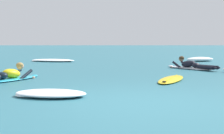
{
  "coord_description": "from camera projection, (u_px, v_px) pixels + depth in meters",
  "views": [
    {
      "loc": [
        -0.46,
        -6.32,
        1.14
      ],
      "look_at": [
        -0.49,
        5.31,
        0.23
      ],
      "focal_mm": 55.09,
      "sensor_mm": 36.0,
      "label": 1
    }
  ],
  "objects": [
    {
      "name": "ground_plane",
      "position": [
        122.0,
        64.0,
        16.36
      ],
      "size": [
        120.0,
        120.0,
        0.0
      ],
      "primitive_type": "plane",
      "color": "#2D6B7A"
    },
    {
      "name": "surfer_near",
      "position": [
        8.0,
        76.0,
        9.59
      ],
      "size": [
        1.52,
        2.39,
        0.54
      ],
      "color": "#2DB2D1",
      "rests_on": "ground"
    },
    {
      "name": "surfer_far",
      "position": [
        192.0,
        66.0,
        13.49
      ],
      "size": [
        1.74,
        2.49,
        0.54
      ],
      "color": "silver",
      "rests_on": "ground"
    },
    {
      "name": "drifting_surfboard",
      "position": [
        172.0,
        79.0,
        9.7
      ],
      "size": [
        1.32,
        2.31,
        0.16
      ],
      "color": "yellow",
      "rests_on": "ground"
    },
    {
      "name": "whitewater_front",
      "position": [
        52.0,
        93.0,
        6.93
      ],
      "size": [
        1.58,
        1.1,
        0.14
      ],
      "color": "white",
      "rests_on": "ground"
    },
    {
      "name": "whitewater_back",
      "position": [
        54.0,
        60.0,
        18.26
      ],
      "size": [
        2.62,
        1.71,
        0.14
      ],
      "color": "white",
      "rests_on": "ground"
    },
    {
      "name": "whitewater_far_band",
      "position": [
        201.0,
        59.0,
        18.31
      ],
      "size": [
        1.71,
        1.16,
        0.24
      ],
      "color": "white",
      "rests_on": "ground"
    }
  ]
}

